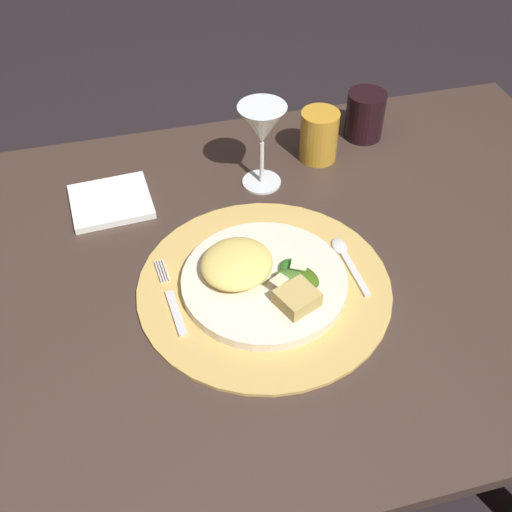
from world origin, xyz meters
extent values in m
plane|color=black|center=(0.00, 0.00, 0.00)|extent=(6.00, 6.00, 0.00)
cube|color=#3D2D26|center=(0.00, 0.00, 0.70)|extent=(1.42, 0.82, 0.02)
cylinder|color=#3C2B23|center=(0.63, 0.34, 0.34)|extent=(0.07, 0.07, 0.69)
cylinder|color=tan|center=(0.06, -0.05, 0.71)|extent=(0.38, 0.38, 0.01)
cylinder|color=silver|center=(0.06, -0.05, 0.72)|extent=(0.25, 0.25, 0.02)
ellipsoid|color=#E8CE67|center=(0.02, -0.03, 0.75)|extent=(0.15, 0.15, 0.03)
ellipsoid|color=#2B6722|center=(0.10, -0.05, 0.74)|extent=(0.05, 0.06, 0.01)
ellipsoid|color=#457428|center=(0.09, -0.07, 0.74)|extent=(0.07, 0.06, 0.02)
ellipsoid|color=#385C11|center=(0.12, -0.07, 0.74)|extent=(0.04, 0.05, 0.02)
ellipsoid|color=#467C29|center=(0.09, -0.07, 0.74)|extent=(0.05, 0.05, 0.02)
ellipsoid|color=#305C33|center=(0.10, -0.07, 0.74)|extent=(0.06, 0.04, 0.02)
cube|color=beige|center=(0.07, -0.08, 0.76)|extent=(0.03, 0.03, 0.00)
cube|color=beige|center=(0.11, -0.06, 0.75)|extent=(0.03, 0.03, 0.00)
cube|color=tan|center=(0.09, -0.11, 0.74)|extent=(0.07, 0.07, 0.02)
cube|color=silver|center=(-0.08, -0.07, 0.72)|extent=(0.02, 0.09, 0.00)
cube|color=silver|center=(-0.09, 0.02, 0.72)|extent=(0.01, 0.05, 0.00)
cube|color=silver|center=(-0.09, 0.02, 0.72)|extent=(0.01, 0.05, 0.00)
cube|color=silver|center=(-0.09, 0.02, 0.72)|extent=(0.01, 0.05, 0.00)
cube|color=silver|center=(-0.08, 0.02, 0.72)|extent=(0.01, 0.05, 0.00)
cube|color=silver|center=(0.20, -0.06, 0.72)|extent=(0.01, 0.09, 0.00)
ellipsoid|color=silver|center=(0.19, 0.00, 0.72)|extent=(0.02, 0.04, 0.01)
cube|color=white|center=(-0.15, 0.21, 0.72)|extent=(0.14, 0.13, 0.01)
cylinder|color=silver|center=(0.12, 0.20, 0.71)|extent=(0.07, 0.07, 0.00)
cylinder|color=silver|center=(0.12, 0.20, 0.75)|extent=(0.01, 0.01, 0.08)
cone|color=silver|center=(0.12, 0.20, 0.83)|extent=(0.08, 0.08, 0.07)
cylinder|color=gold|center=(0.24, 0.25, 0.76)|extent=(0.07, 0.07, 0.10)
cylinder|color=black|center=(0.35, 0.29, 0.76)|extent=(0.07, 0.07, 0.09)
camera|label=1|loc=(-0.11, -0.66, 1.41)|focal=44.00mm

